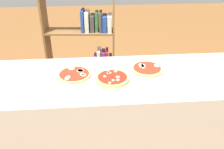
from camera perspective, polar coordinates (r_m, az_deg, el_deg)
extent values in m
cube|color=beige|center=(2.09, 0.00, -11.48)|extent=(2.49, 0.71, 0.92)
cube|color=tan|center=(1.82, 0.00, -0.52)|extent=(2.23, 0.48, 0.00)
cylinder|color=#E5C17F|center=(1.85, -8.84, -0.07)|extent=(0.25, 0.25, 0.02)
cylinder|color=red|center=(1.84, -8.87, 0.22)|extent=(0.22, 0.22, 0.00)
cylinder|color=#EFE5CC|center=(1.81, -6.65, -0.08)|extent=(0.03, 0.03, 0.00)
cylinder|color=#EFE5CC|center=(1.78, -10.51, -0.96)|extent=(0.03, 0.03, 0.00)
cylinder|color=#EFE5CC|center=(1.87, -7.52, 0.89)|extent=(0.05, 0.05, 0.00)
cylinder|color=#EFE5CC|center=(1.87, -7.40, 0.94)|extent=(0.05, 0.05, 0.00)
cylinder|color=#EFE5CC|center=(1.82, -7.03, 0.08)|extent=(0.04, 0.04, 0.00)
cylinder|color=#EFE5CC|center=(1.80, -10.25, -0.59)|extent=(0.03, 0.03, 0.00)
cylinder|color=#EFE5CC|center=(1.91, -9.48, 1.43)|extent=(0.05, 0.05, 0.00)
cylinder|color=#DBB26B|center=(1.78, 0.11, -0.86)|extent=(0.25, 0.25, 0.02)
cylinder|color=#AD2314|center=(1.78, 0.11, -0.54)|extent=(0.21, 0.21, 0.00)
cylinder|color=#C6B28E|center=(1.81, -0.90, 0.32)|extent=(0.02, 0.02, 0.01)
cylinder|color=#C6B28E|center=(1.72, 0.12, -1.40)|extent=(0.02, 0.02, 0.01)
cylinder|color=#C6B28E|center=(1.84, 0.85, 0.72)|extent=(0.03, 0.03, 0.01)
cylinder|color=#C6B28E|center=(1.85, -0.98, 0.95)|extent=(0.03, 0.03, 0.01)
cylinder|color=#C6B28E|center=(1.82, -0.55, 0.38)|extent=(0.03, 0.03, 0.01)
cylinder|color=#C6B28E|center=(1.77, -1.71, -0.49)|extent=(0.02, 0.02, 0.01)
cylinder|color=#C6B28E|center=(1.76, 1.36, -0.60)|extent=(0.03, 0.03, 0.01)
cylinder|color=#C6B28E|center=(1.69, -0.53, -1.98)|extent=(0.02, 0.02, 0.01)
cylinder|color=#C6B28E|center=(1.73, 1.39, -1.30)|extent=(0.02, 0.02, 0.01)
cylinder|color=#E5C17F|center=(1.93, 8.20, 1.29)|extent=(0.26, 0.26, 0.02)
cylinder|color=red|center=(1.92, 8.22, 1.58)|extent=(0.21, 0.21, 0.00)
cylinder|color=#EFE5CC|center=(1.96, 10.46, 2.07)|extent=(0.04, 0.04, 0.00)
cylinder|color=#EFE5CC|center=(1.95, 6.74, 2.28)|extent=(0.03, 0.03, 0.00)
cylinder|color=#EFE5CC|center=(1.92, 7.35, 1.72)|extent=(0.03, 0.03, 0.00)
cylinder|color=#EFE5CC|center=(1.93, 7.03, 1.94)|extent=(0.04, 0.04, 0.00)
cylinder|color=#EFE5CC|center=(1.95, 7.31, 2.15)|extent=(0.04, 0.04, 0.00)
cube|color=brown|center=(2.75, 0.37, 5.47)|extent=(0.04, 0.23, 1.42)
cube|color=brown|center=(2.85, -14.67, 5.35)|extent=(0.04, 0.23, 1.42)
cube|color=brown|center=(3.12, -6.48, -6.35)|extent=(0.73, 0.29, 0.02)
cube|color=#753384|center=(3.02, -0.39, -4.37)|extent=(0.05, 0.14, 0.25)
cube|color=#753384|center=(3.03, -1.42, -4.44)|extent=(0.06, 0.19, 0.24)
cube|color=#753384|center=(3.05, -2.25, -4.95)|extent=(0.05, 0.17, 0.17)
cube|color=#47423D|center=(3.03, -3.04, -4.40)|extent=(0.05, 0.18, 0.24)
cube|color=#B22823|center=(3.05, -3.77, -4.88)|extent=(0.04, 0.14, 0.18)
cube|color=brown|center=(2.88, -7.00, 1.21)|extent=(0.73, 0.29, 0.02)
cube|color=#753384|center=(2.81, -0.35, 2.85)|extent=(0.04, 0.17, 0.17)
cube|color=#B22823|center=(2.79, -1.16, 3.50)|extent=(0.04, 0.18, 0.24)
cube|color=#753384|center=(2.80, -2.02, 3.41)|extent=(0.06, 0.14, 0.23)
cube|color=silver|center=(2.80, -3.05, 3.57)|extent=(0.06, 0.19, 0.24)
cube|color=#753384|center=(2.82, -3.90, 2.92)|extent=(0.04, 0.17, 0.17)
cube|color=brown|center=(2.69, -7.60, 10.01)|extent=(0.73, 0.29, 0.02)
cube|color=silver|center=(2.63, -0.53, 12.01)|extent=(0.06, 0.20, 0.17)
cube|color=#234799|center=(2.64, -1.67, 11.96)|extent=(0.06, 0.18, 0.17)
cube|color=#47423D|center=(2.63, -2.68, 12.35)|extent=(0.04, 0.17, 0.20)
cube|color=#2D753D|center=(2.63, -3.59, 12.37)|extent=(0.04, 0.14, 0.21)
cube|color=#47423D|center=(2.64, -4.63, 12.00)|extent=(0.06, 0.15, 0.17)
cube|color=silver|center=(2.64, -5.82, 12.38)|extent=(0.06, 0.20, 0.21)
cube|color=#234799|center=(2.65, -6.85, 12.49)|extent=(0.05, 0.18, 0.22)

